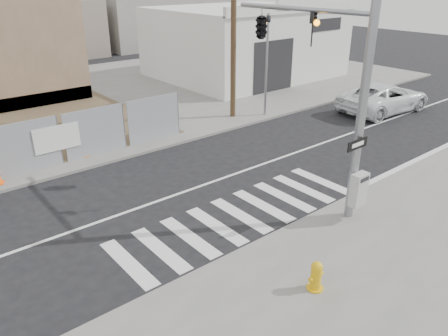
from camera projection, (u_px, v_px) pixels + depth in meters
ground at (195, 188)px, 15.76m from camera, size 100.00×100.00×0.00m
sidewalk_far at (55, 105)px, 25.61m from camera, size 50.00×20.00×0.12m
signal_pole at (292, 53)px, 13.81m from camera, size 0.96×5.87×7.00m
far_signal_pole at (267, 51)px, 22.22m from camera, size 0.16×0.20×5.60m
concrete_wall_right at (36, 47)px, 24.02m from camera, size 5.50×1.30×8.00m
auto_shop at (245, 42)px, 31.99m from camera, size 12.00×10.20×5.95m
utility_pole_right at (234, 16)px, 21.28m from camera, size 1.60×0.28×10.00m
fire_hydrant at (316, 276)px, 10.40m from camera, size 0.47×0.44×0.77m
suv at (384, 97)px, 24.24m from camera, size 5.91×3.07×1.59m
traffic_cone_d at (84, 149)px, 18.08m from camera, size 0.43×0.43×0.65m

